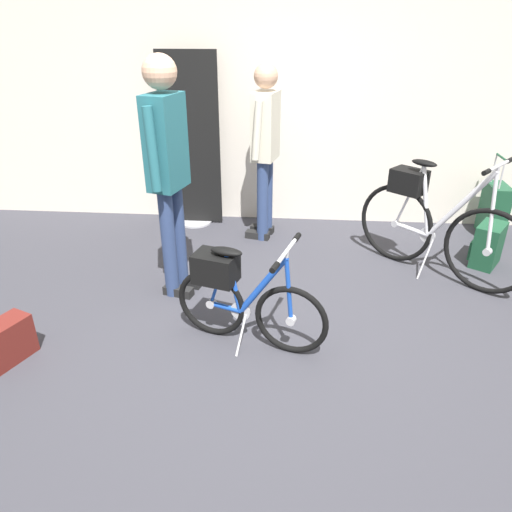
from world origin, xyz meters
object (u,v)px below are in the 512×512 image
(visitor_browsing, at_px, (168,164))
(backpack_on_floor, at_px, (488,245))
(folding_bike_foreground, at_px, (239,294))
(handbag_on_floor, at_px, (7,341))
(floor_banner_stand, at_px, (191,151))
(rolling_suitcase, at_px, (494,210))
(visitor_near_wall, at_px, (265,144))
(display_bike_left, at_px, (433,222))

(visitor_browsing, bearing_deg, backpack_on_floor, 13.96)
(folding_bike_foreground, distance_m, handbag_on_floor, 1.53)
(folding_bike_foreground, bearing_deg, visitor_browsing, 132.15)
(folding_bike_foreground, height_order, visitor_browsing, visitor_browsing)
(floor_banner_stand, relative_size, rolling_suitcase, 2.11)
(rolling_suitcase, xyz_separation_m, backpack_on_floor, (-0.26, -0.65, -0.09))
(backpack_on_floor, bearing_deg, folding_bike_foreground, -147.82)
(visitor_near_wall, height_order, backpack_on_floor, visitor_near_wall)
(folding_bike_foreground, height_order, display_bike_left, display_bike_left)
(floor_banner_stand, xyz_separation_m, display_bike_left, (2.24, -0.95, -0.32))
(floor_banner_stand, distance_m, rolling_suitcase, 3.11)
(visitor_browsing, bearing_deg, handbag_on_floor, -132.54)
(visitor_browsing, bearing_deg, rolling_suitcase, 24.19)
(visitor_near_wall, distance_m, backpack_on_floor, 2.22)
(display_bike_left, distance_m, handbag_on_floor, 3.35)
(handbag_on_floor, bearing_deg, rolling_suitcase, 30.91)
(rolling_suitcase, bearing_deg, display_bike_left, -134.80)
(display_bike_left, bearing_deg, floor_banner_stand, 157.00)
(backpack_on_floor, distance_m, handbag_on_floor, 3.92)
(rolling_suitcase, bearing_deg, backpack_on_floor, -111.93)
(display_bike_left, distance_m, visitor_browsing, 2.24)
(display_bike_left, height_order, rolling_suitcase, display_bike_left)
(visitor_near_wall, bearing_deg, rolling_suitcase, 4.55)
(folding_bike_foreground, bearing_deg, backpack_on_floor, 32.18)
(visitor_near_wall, distance_m, rolling_suitcase, 2.39)
(floor_banner_stand, xyz_separation_m, rolling_suitcase, (3.07, -0.12, -0.50))
(floor_banner_stand, height_order, handbag_on_floor, floor_banner_stand)
(floor_banner_stand, bearing_deg, folding_bike_foreground, -70.83)
(visitor_browsing, height_order, handbag_on_floor, visitor_browsing)
(display_bike_left, height_order, visitor_near_wall, visitor_near_wall)
(folding_bike_foreground, bearing_deg, display_bike_left, 36.68)
(floor_banner_stand, height_order, rolling_suitcase, floor_banner_stand)
(rolling_suitcase, distance_m, backpack_on_floor, 0.71)
(visitor_browsing, distance_m, backpack_on_floor, 2.88)
(floor_banner_stand, distance_m, handbag_on_floor, 2.61)
(display_bike_left, height_order, backpack_on_floor, display_bike_left)
(display_bike_left, bearing_deg, visitor_browsing, -167.06)
(rolling_suitcase, bearing_deg, floor_banner_stand, 177.80)
(floor_banner_stand, xyz_separation_m, visitor_near_wall, (0.78, -0.30, 0.16))
(folding_bike_foreground, relative_size, visitor_browsing, 0.58)
(visitor_browsing, relative_size, rolling_suitcase, 2.17)
(folding_bike_foreground, distance_m, backpack_on_floor, 2.47)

